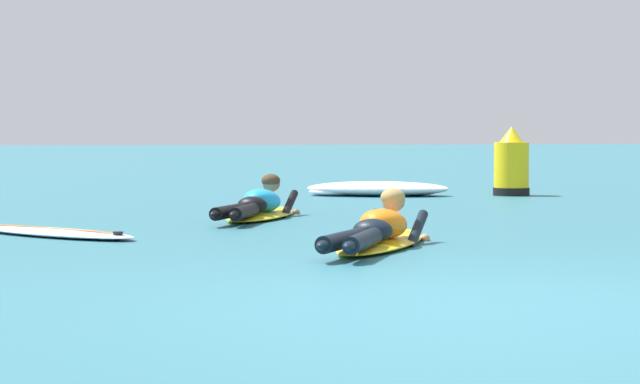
{
  "coord_description": "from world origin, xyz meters",
  "views": [
    {
      "loc": [
        -2.14,
        -7.24,
        1.03
      ],
      "look_at": [
        0.07,
        5.13,
        0.4
      ],
      "focal_mm": 72.39,
      "sensor_mm": 36.0,
      "label": 1
    }
  ],
  "objects_px": {
    "surfer_far": "(258,207)",
    "channel_marker_buoy": "(511,168)",
    "surfer_near": "(378,233)",
    "drifting_surfboard": "(57,233)"
  },
  "relations": [
    {
      "from": "surfer_near",
      "to": "surfer_far",
      "type": "relative_size",
      "value": 1.01
    },
    {
      "from": "channel_marker_buoy",
      "to": "surfer_far",
      "type": "bearing_deg",
      "value": -135.47
    },
    {
      "from": "surfer_far",
      "to": "drifting_surfboard",
      "type": "bearing_deg",
      "value": -138.57
    },
    {
      "from": "surfer_far",
      "to": "channel_marker_buoy",
      "type": "bearing_deg",
      "value": 44.53
    },
    {
      "from": "surfer_near",
      "to": "channel_marker_buoy",
      "type": "distance_m",
      "value": 8.97
    },
    {
      "from": "channel_marker_buoy",
      "to": "drifting_surfboard",
      "type": "bearing_deg",
      "value": -136.45
    },
    {
      "from": "surfer_far",
      "to": "channel_marker_buoy",
      "type": "xyz_separation_m",
      "value": [
        4.44,
        4.37,
        0.28
      ]
    },
    {
      "from": "drifting_surfboard",
      "to": "channel_marker_buoy",
      "type": "height_order",
      "value": "channel_marker_buoy"
    },
    {
      "from": "surfer_near",
      "to": "drifting_surfboard",
      "type": "distance_m",
      "value": 3.26
    },
    {
      "from": "surfer_near",
      "to": "surfer_far",
      "type": "xyz_separation_m",
      "value": [
        -0.55,
        3.7,
        0.0
      ]
    }
  ]
}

